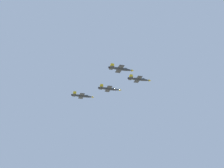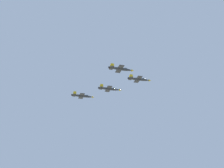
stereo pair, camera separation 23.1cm
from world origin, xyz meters
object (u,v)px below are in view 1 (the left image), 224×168
at_px(jet_left_wingman, 110,89).
at_px(jet_left_outer, 82,96).
at_px(jet_lead, 139,79).
at_px(jet_right_wingman, 121,69).

xyz_separation_m(jet_left_wingman, jet_left_outer, (-18.95, -10.07, -1.17)).
relative_size(jet_left_wingman, jet_left_outer, 0.99).
xyz_separation_m(jet_lead, jet_left_outer, (-37.91, -20.14, -3.66)).
bearing_deg(jet_left_outer, jet_lead, -41.21).
bearing_deg(jet_right_wingman, jet_left_outer, 110.53).
bearing_deg(jet_right_wingman, jet_left_wingman, 89.11).
relative_size(jet_lead, jet_left_wingman, 0.97).
bearing_deg(jet_left_outer, jet_left_wingman, -41.21).
xyz_separation_m(jet_right_wingman, jet_left_outer, (-44.79, 0.19, -1.54)).
bearing_deg(jet_lead, jet_left_wingman, 140.54).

